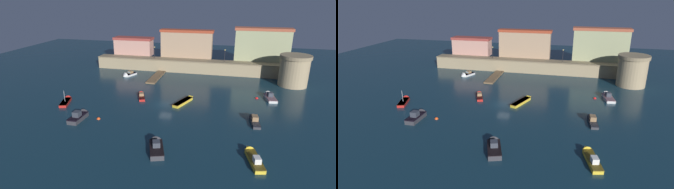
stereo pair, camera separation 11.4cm
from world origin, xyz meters
The scene contains 18 objects.
ground_plane centered at (0.00, 0.00, 0.00)m, with size 142.32×142.32×0.00m, color #112D3D.
quay_wall centered at (0.00, 25.56, 1.74)m, with size 52.43×3.98×3.45m.
old_town_backdrop centered at (4.49, 29.18, 7.18)m, with size 50.20×4.28×9.10m.
fortress_tower centered at (26.64, 18.93, 3.77)m, with size 7.14×7.14×7.42m.
pier_dock centered at (-6.92, 17.91, 0.18)m, with size 2.28×11.62×0.70m.
quay_lamp_0 centered at (-9.56, 25.56, 5.63)m, with size 0.32×0.32×3.25m.
quay_lamp_1 centered at (10.07, 25.56, 5.67)m, with size 0.32×0.32×3.33m.
moored_boat_0 centered at (2.82, -16.93, 0.49)m, with size 3.56×6.08×2.03m.
moored_boat_1 centered at (-6.10, 3.05, 0.35)m, with size 3.11×5.64×1.41m.
moored_boat_2 centered at (-20.00, -3.37, 0.30)m, with size 3.11×5.97×3.18m.
moored_boat_3 centered at (-14.70, 17.49, 0.37)m, with size 3.35×4.80×1.79m.
moored_boat_4 centered at (16.84, -4.13, 0.39)m, with size 1.88×6.19×1.61m.
moored_boat_5 centered at (3.64, 2.16, 0.32)m, with size 3.72×7.19×1.18m.
moored_boat_6 centered at (16.14, -16.47, 0.38)m, with size 2.83×6.72×1.68m.
moored_boat_7 centered at (-13.12, -10.01, 0.52)m, with size 1.82×5.57×2.17m.
moored_boat_8 centered at (20.49, 8.79, 0.37)m, with size 2.63×6.10×1.97m.
mooring_buoy_0 centered at (17.93, 7.66, 0.00)m, with size 0.65×0.65×0.65m, color red.
mooring_buoy_1 centered at (-9.84, -9.56, 0.00)m, with size 0.64×0.64×0.64m, color #EA4C19.
Camera 2 is at (12.83, -50.97, 21.03)m, focal length 30.25 mm.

